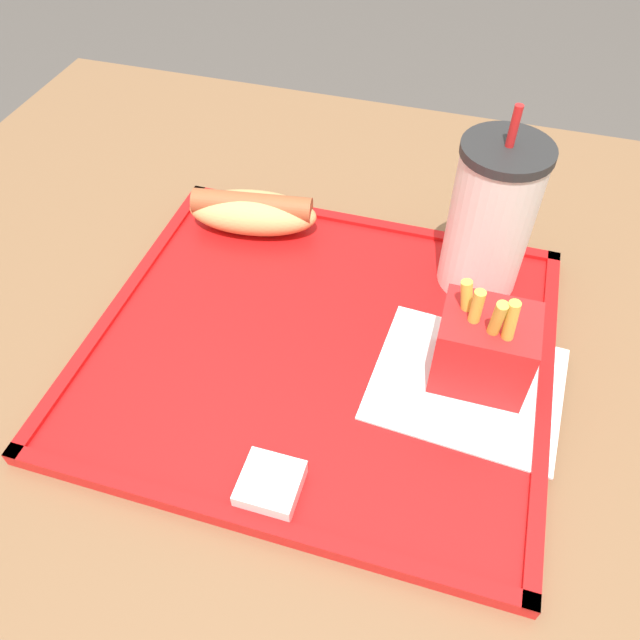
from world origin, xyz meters
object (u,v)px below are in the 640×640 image
(soda_cup, at_px, (491,218))
(fries_carton, at_px, (484,348))
(sauce_cup_mayo, at_px, (270,484))
(hot_dog_far, at_px, (253,211))

(soda_cup, relative_size, fries_carton, 1.69)
(fries_carton, distance_m, sauce_cup_mayo, 0.20)
(soda_cup, distance_m, fries_carton, 0.12)
(soda_cup, height_order, hot_dog_far, soda_cup)
(soda_cup, height_order, fries_carton, soda_cup)
(hot_dog_far, xyz_separation_m, sauce_cup_mayo, (0.12, -0.27, -0.01))
(sauce_cup_mayo, bearing_deg, soda_cup, 66.41)
(soda_cup, xyz_separation_m, sauce_cup_mayo, (-0.12, -0.26, -0.06))
(sauce_cup_mayo, bearing_deg, hot_dog_far, 112.87)
(hot_dog_far, bearing_deg, sauce_cup_mayo, -67.13)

